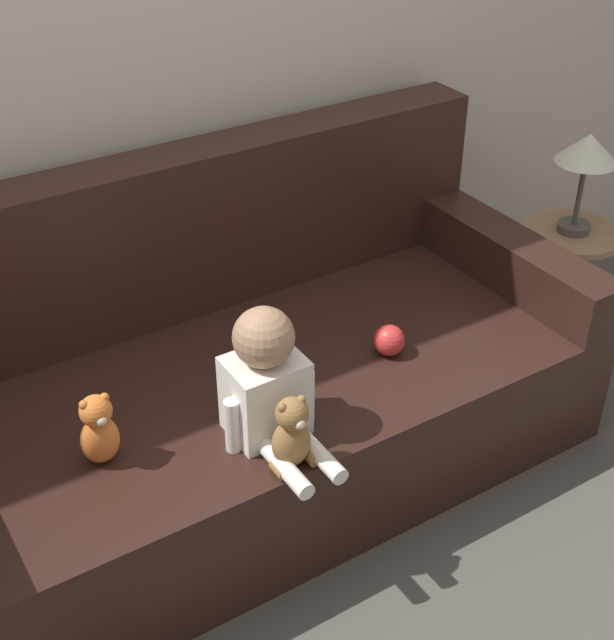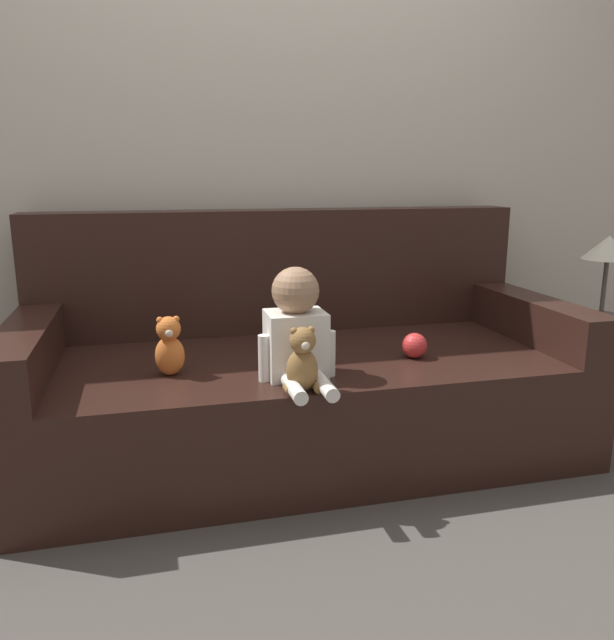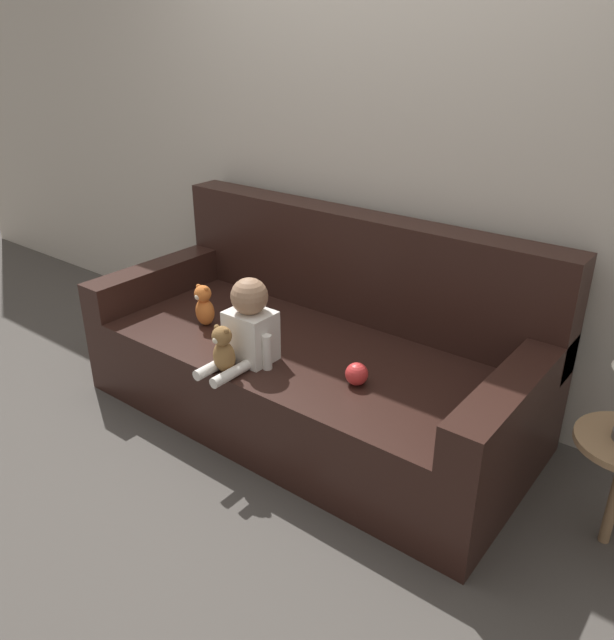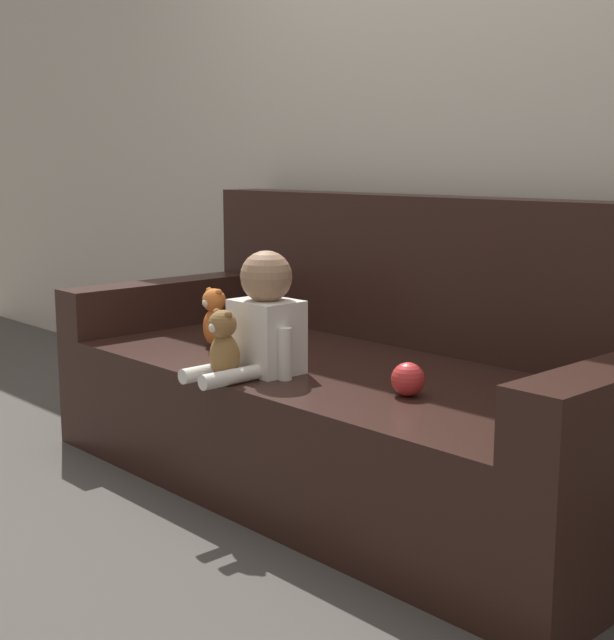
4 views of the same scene
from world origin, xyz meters
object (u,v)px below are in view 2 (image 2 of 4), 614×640
person_baby (297,330)px  teddy_bear_brown (302,361)px  toy_ball (415,345)px  plush_toy_side (169,346)px  couch (298,372)px  side_table (604,286)px

person_baby → teddy_bear_brown: 0.16m
person_baby → toy_ball: person_baby is taller
plush_toy_side → person_baby: bearing=-17.3°
person_baby → couch: bearing=76.0°
person_baby → teddy_bear_brown: person_baby is taller
couch → plush_toy_side: bearing=-155.2°
toy_ball → plush_toy_side: bearing=179.2°
person_baby → side_table: side_table is taller
teddy_bear_brown → plush_toy_side: 0.49m
couch → side_table: (1.39, -0.04, 0.30)m
teddy_bear_brown → plush_toy_side: (-0.41, 0.27, 0.00)m
couch → side_table: size_ratio=2.57×
plush_toy_side → side_table: side_table is taller
side_table → toy_ball: bearing=-168.2°
plush_toy_side → toy_ball: (0.91, -0.01, -0.06)m
plush_toy_side → side_table: size_ratio=0.25×
couch → teddy_bear_brown: (-0.11, -0.51, 0.21)m
plush_toy_side → toy_ball: size_ratio=2.20×
toy_ball → couch: bearing=147.9°
couch → toy_ball: size_ratio=22.29×
couch → toy_ball: bearing=-32.1°
couch → person_baby: size_ratio=5.60×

